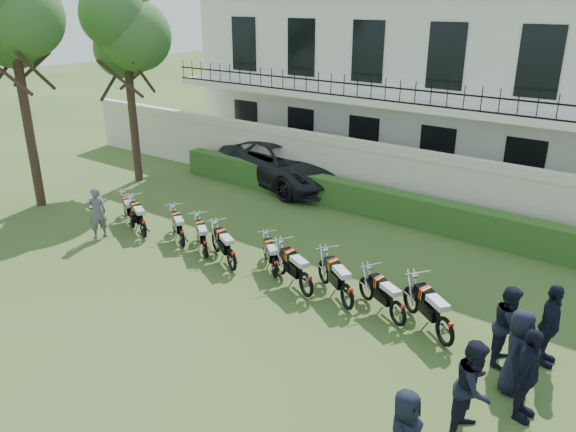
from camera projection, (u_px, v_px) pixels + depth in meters
name	position (u px, v px, depth m)	size (l,w,h in m)	color
ground	(214.00, 293.00, 14.10)	(100.00, 100.00, 0.00)	#345120
perimeter_wall	(372.00, 174.00, 19.65)	(30.00, 0.35, 2.30)	beige
hedge	(385.00, 204.00, 18.73)	(18.00, 0.60, 1.00)	#284D1B
building	(445.00, 81.00, 23.17)	(20.40, 9.60, 7.40)	white
tree_west_mid	(9.00, 7.00, 17.71)	(3.40, 3.20, 8.82)	#473323
tree_west_near	(125.00, 28.00, 20.70)	(3.40, 3.20, 7.90)	#473323
motorcycle_0	(132.00, 215.00, 17.91)	(1.62, 0.94, 0.98)	black
motorcycle_1	(143.00, 224.00, 17.16)	(1.78, 0.97, 1.06)	black
motorcycle_2	(182.00, 234.00, 16.50)	(1.58, 1.04, 0.99)	black
motorcycle_3	(205.00, 244.00, 15.83)	(1.51, 1.14, 0.98)	black
motorcycle_4	(232.00, 255.00, 15.07)	(1.77, 1.02, 1.06)	black
motorcycle_5	(275.00, 264.00, 14.71)	(1.35, 1.14, 0.92)	black
motorcycle_6	(306.00, 279.00, 13.73)	(1.87, 0.98, 1.10)	black
motorcycle_7	(347.00, 291.00, 13.17)	(1.74, 1.19, 1.10)	black
motorcycle_8	(398.00, 308.00, 12.52)	(1.71, 0.97, 1.02)	black
motorcycle_9	(446.00, 325.00, 11.78)	(1.75, 1.27, 1.13)	black
suv	(284.00, 163.00, 22.12)	(2.80, 6.08, 1.69)	black
inspector	(97.00, 213.00, 17.10)	(0.59, 0.39, 1.62)	slate
officer_1	(474.00, 387.00, 9.33)	(0.86, 0.67, 1.76)	black
officer_2	(527.00, 375.00, 9.62)	(1.04, 0.43, 1.78)	black
officer_3	(518.00, 352.00, 10.31)	(0.83, 0.54, 1.71)	black
officer_4	(509.00, 325.00, 11.16)	(0.83, 0.64, 1.70)	black
officer_5	(550.00, 325.00, 11.10)	(1.03, 0.43, 1.77)	black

